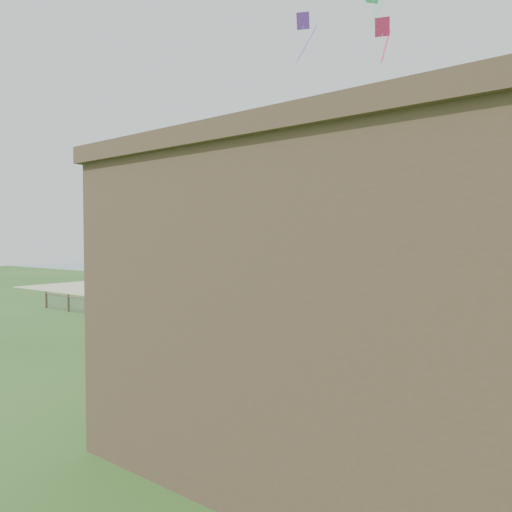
{
  "coord_description": "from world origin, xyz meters",
  "views": [
    {
      "loc": [
        15.36,
        -12.4,
        5.17
      ],
      "look_at": [
        0.38,
        8.0,
        4.29
      ],
      "focal_mm": 32.0,
      "sensor_mm": 36.0,
      "label": 1
    }
  ],
  "objects_px": {
    "picnic_table": "(317,351)",
    "octopus_kite": "(232,173)",
    "chainlink_fence": "(228,328)",
    "motel": "(463,312)"
  },
  "relations": [
    {
      "from": "chainlink_fence",
      "to": "octopus_kite",
      "type": "height_order",
      "value": "octopus_kite"
    },
    {
      "from": "motel",
      "to": "octopus_kite",
      "type": "height_order",
      "value": "octopus_kite"
    },
    {
      "from": "chainlink_fence",
      "to": "octopus_kite",
      "type": "distance_m",
      "value": 11.18
    },
    {
      "from": "picnic_table",
      "to": "octopus_kite",
      "type": "bearing_deg",
      "value": 125.67
    },
    {
      "from": "chainlink_fence",
      "to": "motel",
      "type": "height_order",
      "value": "motel"
    },
    {
      "from": "motel",
      "to": "picnic_table",
      "type": "relative_size",
      "value": 8.94
    },
    {
      "from": "picnic_table",
      "to": "chainlink_fence",
      "type": "bearing_deg",
      "value": 148.17
    },
    {
      "from": "chainlink_fence",
      "to": "picnic_table",
      "type": "relative_size",
      "value": 21.57
    },
    {
      "from": "picnic_table",
      "to": "octopus_kite",
      "type": "height_order",
      "value": "octopus_kite"
    },
    {
      "from": "picnic_table",
      "to": "motel",
      "type": "bearing_deg",
      "value": -62.22
    }
  ]
}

